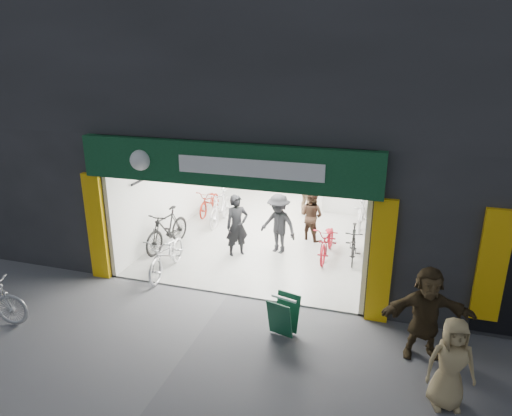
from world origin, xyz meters
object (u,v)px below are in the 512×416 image
at_px(bike_right_front, 353,243).
at_px(pedestrian_near, 451,364).
at_px(bike_left_front, 167,254).
at_px(sandwich_board, 283,315).

relative_size(bike_right_front, pedestrian_near, 1.02).
bearing_deg(pedestrian_near, bike_left_front, 143.48).
relative_size(bike_left_front, pedestrian_near, 1.29).
bearing_deg(bike_left_front, sandwich_board, -30.44).
distance_m(bike_left_front, pedestrian_near, 6.81).
bearing_deg(pedestrian_near, sandwich_board, 146.54).
bearing_deg(pedestrian_near, bike_right_front, 98.92).
xyz_separation_m(pedestrian_near, sandwich_board, (-2.86, 1.10, -0.33)).
relative_size(pedestrian_near, sandwich_board, 1.97).
xyz_separation_m(bike_right_front, pedestrian_near, (1.91, -4.92, 0.29)).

